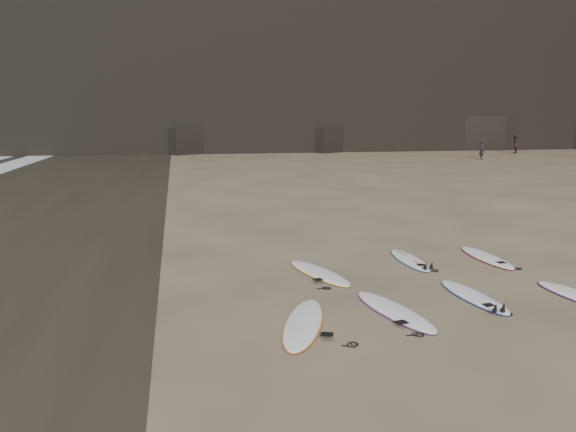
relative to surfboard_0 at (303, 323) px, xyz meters
name	(u,v)px	position (x,y,z in m)	size (l,w,h in m)	color
ground	(502,297)	(4.40, 0.76, -0.05)	(240.00, 240.00, 0.00)	#897559
surfboard_0	(303,323)	(0.00, 0.00, 0.00)	(0.62, 2.60, 0.09)	white
surfboard_1	(394,310)	(1.85, 0.30, 0.00)	(0.60, 2.52, 0.09)	white
surfboard_2	(473,296)	(3.77, 0.81, 0.00)	(0.56, 2.32, 0.08)	white
surfboard_5	(319,272)	(1.09, 3.12, 0.00)	(0.60, 2.50, 0.09)	white
surfboard_6	(410,260)	(3.68, 3.82, -0.01)	(0.55, 2.28, 0.08)	white
surfboard_7	(486,257)	(5.75, 3.67, 0.00)	(0.59, 2.44, 0.09)	white
person_a	(482,149)	(23.09, 33.90, 0.78)	(0.61, 0.40, 1.66)	black
person_b	(514,144)	(30.17, 40.18, 0.83)	(0.85, 0.66, 1.75)	black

